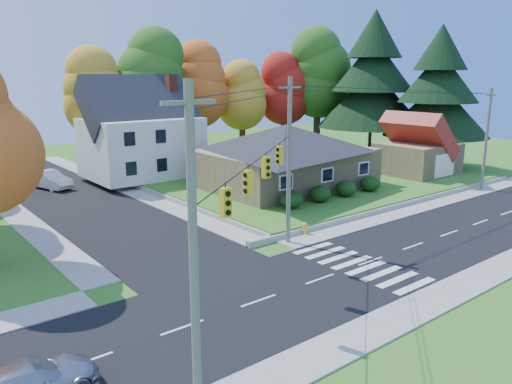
% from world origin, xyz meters
% --- Properties ---
extents(ground, '(120.00, 120.00, 0.00)m').
position_xyz_m(ground, '(0.00, 0.00, 0.00)').
color(ground, '#3D7923').
extents(road_main, '(90.00, 8.00, 0.02)m').
position_xyz_m(road_main, '(0.00, 0.00, 0.01)').
color(road_main, black).
rests_on(road_main, ground).
extents(road_cross, '(8.00, 44.00, 0.02)m').
position_xyz_m(road_cross, '(-8.00, 26.00, 0.01)').
color(road_cross, black).
rests_on(road_cross, ground).
extents(sidewalk_north, '(90.00, 2.00, 0.08)m').
position_xyz_m(sidewalk_north, '(0.00, 5.00, 0.04)').
color(sidewalk_north, '#9C9A90').
rests_on(sidewalk_north, ground).
extents(sidewalk_south, '(90.00, 2.00, 0.08)m').
position_xyz_m(sidewalk_south, '(0.00, -5.00, 0.04)').
color(sidewalk_south, '#9C9A90').
rests_on(sidewalk_south, ground).
extents(lawn, '(30.00, 30.00, 0.50)m').
position_xyz_m(lawn, '(13.00, 21.00, 0.25)').
color(lawn, '#3D7923').
rests_on(lawn, ground).
extents(ranch_house, '(14.60, 10.60, 5.40)m').
position_xyz_m(ranch_house, '(8.00, 16.00, 3.27)').
color(ranch_house, tan).
rests_on(ranch_house, lawn).
extents(colonial_house, '(10.40, 8.40, 9.60)m').
position_xyz_m(colonial_house, '(0.04, 28.00, 4.58)').
color(colonial_house, silver).
rests_on(colonial_house, lawn).
extents(garage, '(7.30, 6.30, 4.60)m').
position_xyz_m(garage, '(22.00, 11.99, 2.84)').
color(garage, tan).
rests_on(garage, lawn).
extents(hedge_row, '(10.70, 1.70, 1.27)m').
position_xyz_m(hedge_row, '(7.50, 9.80, 1.14)').
color(hedge_row, '#163A10').
rests_on(hedge_row, lawn).
extents(traffic_infrastructure, '(38.10, 10.66, 10.00)m').
position_xyz_m(traffic_infrastructure, '(-0.15, 1.35, 5.15)').
color(traffic_infrastructure, '#666059').
rests_on(traffic_infrastructure, ground).
extents(tree_lot_0, '(6.72, 6.72, 12.51)m').
position_xyz_m(tree_lot_0, '(-2.00, 34.00, 8.31)').
color(tree_lot_0, '#3F2A19').
rests_on(tree_lot_0, lawn).
extents(tree_lot_1, '(7.84, 7.84, 14.60)m').
position_xyz_m(tree_lot_1, '(4.00, 33.00, 9.61)').
color(tree_lot_1, '#3F2A19').
rests_on(tree_lot_1, lawn).
extents(tree_lot_2, '(7.28, 7.28, 13.56)m').
position_xyz_m(tree_lot_2, '(10.00, 34.00, 8.96)').
color(tree_lot_2, '#3F2A19').
rests_on(tree_lot_2, lawn).
extents(tree_lot_3, '(6.16, 6.16, 11.47)m').
position_xyz_m(tree_lot_3, '(16.00, 33.00, 7.65)').
color(tree_lot_3, '#3F2A19').
rests_on(tree_lot_3, lawn).
extents(tree_lot_4, '(6.72, 6.72, 12.51)m').
position_xyz_m(tree_lot_4, '(22.00, 32.00, 8.31)').
color(tree_lot_4, '#3F2A19').
rests_on(tree_lot_4, lawn).
extents(tree_lot_5, '(8.40, 8.40, 15.64)m').
position_xyz_m(tree_lot_5, '(26.00, 30.00, 10.27)').
color(tree_lot_5, '#3F2A19').
rests_on(tree_lot_5, lawn).
extents(conifer_east_a, '(12.80, 12.80, 16.96)m').
position_xyz_m(conifer_east_a, '(27.00, 22.00, 9.39)').
color(conifer_east_a, '#3F2A19').
rests_on(conifer_east_a, lawn).
extents(conifer_east_b, '(11.20, 11.20, 14.84)m').
position_xyz_m(conifer_east_b, '(28.00, 14.00, 8.28)').
color(conifer_east_b, '#3F2A19').
rests_on(conifer_east_b, lawn).
extents(silver_sedan, '(4.59, 1.88, 1.33)m').
position_xyz_m(silver_sedan, '(-18.28, -1.09, 0.68)').
color(silver_sedan, '#A5A5B6').
rests_on(silver_sedan, road_main).
extents(white_car, '(3.19, 5.25, 1.63)m').
position_xyz_m(white_car, '(-8.31, 29.88, 0.84)').
color(white_car, silver).
rests_on(white_car, road_cross).
extents(fire_hydrant, '(0.49, 0.38, 0.86)m').
position_xyz_m(fire_hydrant, '(0.40, 5.69, 0.41)').
color(fire_hydrant, yellow).
rests_on(fire_hydrant, ground).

